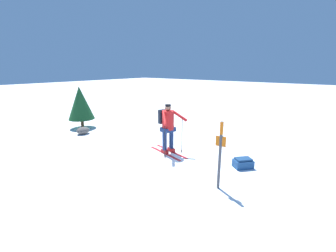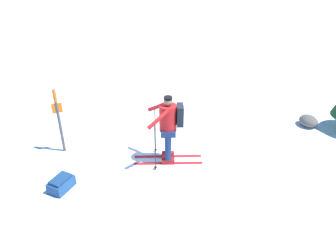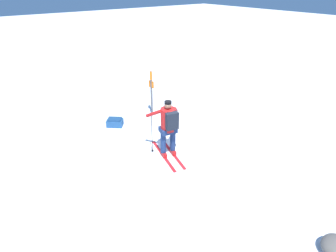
# 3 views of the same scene
# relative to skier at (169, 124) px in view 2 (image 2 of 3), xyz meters

# --- Properties ---
(ground_plane) EXTENTS (80.00, 80.00, 0.00)m
(ground_plane) POSITION_rel_skier_xyz_m (0.17, 0.29, -0.99)
(ground_plane) COLOR white
(skier) EXTENTS (0.96, 1.68, 1.68)m
(skier) POSITION_rel_skier_xyz_m (0.00, 0.00, 0.00)
(skier) COLOR red
(skier) RESTS_ON ground_plane
(dropped_backpack) EXTENTS (0.63, 0.61, 0.29)m
(dropped_backpack) POSITION_rel_skier_xyz_m (-0.42, 2.48, -0.85)
(dropped_backpack) COLOR navy
(dropped_backpack) RESTS_ON ground_plane
(trail_marker) EXTENTS (0.08, 0.24, 1.66)m
(trail_marker) POSITION_rel_skier_xyz_m (1.08, 2.43, 0.01)
(trail_marker) COLOR #4C4C51
(trail_marker) RESTS_ON ground_plane
(rock_boulder) EXTENTS (0.56, 0.48, 0.31)m
(rock_boulder) POSITION_rel_skier_xyz_m (0.59, -4.30, -0.83)
(rock_boulder) COLOR #5B5651
(rock_boulder) RESTS_ON ground_plane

